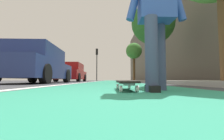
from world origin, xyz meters
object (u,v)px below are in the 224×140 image
Objects in this scene: skater_person at (156,11)px; parked_car_near at (38,66)px; street_tree_far at (134,51)px; skateboard at (126,83)px; street_tree_mid at (153,23)px; parked_car_mid at (72,73)px; traffic_light at (97,59)px.

parked_car_near is at bearing 37.90° from skater_person.
skateboard is at bearing 170.36° from street_tree_far.
street_tree_mid reaches higher than skateboard.
parked_car_mid is (10.66, 3.65, -0.23)m from skater_person.
skater_person is 0.29× the size of street_tree_mid.
skater_person is at bearing -172.95° from traffic_light.
skater_person is at bearing -113.34° from skateboard.
street_tree_mid is (8.43, -2.45, 3.13)m from skater_person.
skateboard is at bearing -173.99° from traffic_light.
parked_car_near is at bearing -178.69° from parked_car_mid.
traffic_light reaches higher than parked_car_mid.
street_tree_mid reaches higher than parked_car_mid.
skater_person is at bearing 163.76° from street_tree_mid.
street_tree_mid reaches higher than traffic_light.
skateboard is 0.51× the size of skater_person.
parked_car_near is 1.02× the size of traffic_light.
parked_car_mid is 0.76× the size of street_tree_mid.
skater_person is (-0.15, -0.35, 0.84)m from skateboard.
skater_person reaches higher than parked_car_mid.
skateboard is 9.60m from street_tree_mid.
skateboard is 17.10m from street_tree_far.
skater_person is 0.38× the size of parked_car_near.
traffic_light is (17.94, 2.22, 2.00)m from skater_person.
parked_car_mid is 0.99× the size of traffic_light.
parked_car_mid is (10.51, 3.30, 0.62)m from skateboard.
street_tree_far is (16.64, -2.45, 2.72)m from skater_person.
street_tree_far reaches higher than parked_car_mid.
street_tree_far is at bearing -105.54° from traffic_light.
street_tree_far is (16.49, -2.80, 3.56)m from skateboard.
skater_person is 5.72m from parked_car_near.
street_tree_far is at bearing -45.58° from parked_car_mid.
skateboard is 0.19× the size of parked_car_near.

